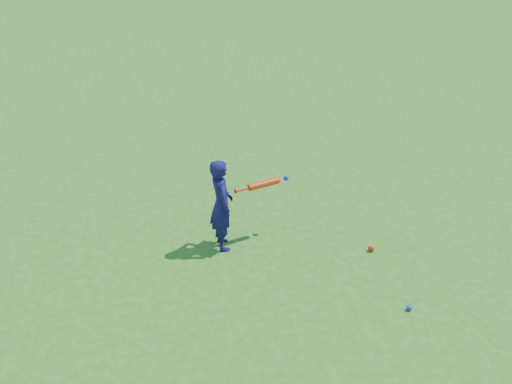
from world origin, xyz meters
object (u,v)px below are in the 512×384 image
Objects in this scene: ground_ball_red at (371,248)px; bat_swing at (265,183)px; ground_ball_blue at (409,308)px; child at (221,205)px.

bat_swing reaches higher than ground_ball_red.
bat_swing is at bearing 128.61° from ground_ball_blue.
ground_ball_red is 1.60m from bat_swing.
ground_ball_blue is (0.07, -1.19, -0.01)m from ground_ball_red.
bat_swing is (0.58, 0.19, 0.17)m from child.
bat_swing is at bearing -81.03° from child.
child is at bearing 141.89° from ground_ball_blue.
ground_ball_red is at bearing -109.36° from child.
ground_ball_red is 1.19m from ground_ball_blue.
ground_ball_blue is 0.09× the size of bat_swing.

